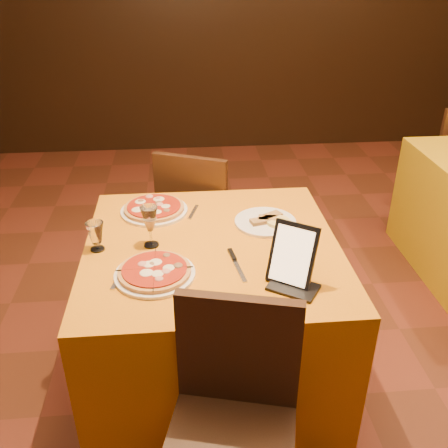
{
  "coord_description": "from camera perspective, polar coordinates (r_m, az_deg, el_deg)",
  "views": [
    {
      "loc": [
        -0.43,
        -1.64,
        1.87
      ],
      "look_at": [
        -0.26,
        0.19,
        0.86
      ],
      "focal_mm": 40.0,
      "sensor_mm": 36.0,
      "label": 1
    }
  ],
  "objects": [
    {
      "name": "water_glass",
      "position": [
        2.16,
        -14.42,
        -1.39
      ],
      "size": [
        0.07,
        0.07,
        0.13
      ],
      "primitive_type": null,
      "rotation": [
        0.0,
        0.0,
        0.18
      ],
      "color": "silver",
      "rests_on": "main_table"
    },
    {
      "name": "pizza_near",
      "position": [
        1.98,
        -7.92,
        -5.52
      ],
      "size": [
        0.32,
        0.32,
        0.03
      ],
      "rotation": [
        0.0,
        0.0,
        0.21
      ],
      "color": "white",
      "rests_on": "main_table"
    },
    {
      "name": "main_table",
      "position": [
        2.38,
        -1.26,
        -10.1
      ],
      "size": [
        1.1,
        1.1,
        0.75
      ],
      "primitive_type": "cube",
      "color": "orange",
      "rests_on": "floor"
    },
    {
      "name": "tablet",
      "position": [
        1.89,
        7.83,
        -3.5
      ],
      "size": [
        0.2,
        0.18,
        0.23
      ],
      "primitive_type": "cube",
      "rotation": [
        -0.35,
        0.0,
        -0.59
      ],
      "color": "black",
      "rests_on": "main_table"
    },
    {
      "name": "fork_far",
      "position": [
        2.43,
        -3.53,
        1.37
      ],
      "size": [
        0.06,
        0.15,
        0.01
      ],
      "primitive_type": "cube",
      "rotation": [
        0.0,
        0.0,
        1.27
      ],
      "color": "#A5A5AB",
      "rests_on": "main_table"
    },
    {
      "name": "chair_main_near",
      "position": [
        1.78,
        0.65,
        -23.93
      ],
      "size": [
        0.44,
        0.44,
        0.91
      ],
      "primitive_type": null,
      "rotation": [
        0.0,
        0.0,
        -0.25
      ],
      "color": "black",
      "rests_on": "floor"
    },
    {
      "name": "fork_near",
      "position": [
        1.99,
        -11.89,
        -6.05
      ],
      "size": [
        0.06,
        0.16,
        0.01
      ],
      "primitive_type": "cube",
      "rotation": [
        0.0,
        0.0,
        1.31
      ],
      "color": "#B4B3BA",
      "rests_on": "main_table"
    },
    {
      "name": "knife",
      "position": [
        2.01,
        1.55,
        -4.91
      ],
      "size": [
        0.05,
        0.22,
        0.01
      ],
      "primitive_type": "cube",
      "rotation": [
        0.0,
        0.0,
        1.73
      ],
      "color": "#ABABB1",
      "rests_on": "main_table"
    },
    {
      "name": "floor",
      "position": [
        2.53,
        6.76,
        -19.37
      ],
      "size": [
        6.0,
        7.0,
        0.01
      ],
      "primitive_type": "cube",
      "color": "#5E2D19",
      "rests_on": "ground"
    },
    {
      "name": "cutlet_dish",
      "position": [
        2.33,
        4.75,
        0.37
      ],
      "size": [
        0.29,
        0.29,
        0.03
      ],
      "rotation": [
        0.0,
        0.0,
        -0.32
      ],
      "color": "white",
      "rests_on": "main_table"
    },
    {
      "name": "pizza_far",
      "position": [
        2.45,
        -7.99,
        1.69
      ],
      "size": [
        0.32,
        0.32,
        0.03
      ],
      "rotation": [
        0.0,
        0.0,
        -0.24
      ],
      "color": "white",
      "rests_on": "main_table"
    },
    {
      "name": "wine_glass",
      "position": [
        2.13,
        -8.45,
        -0.26
      ],
      "size": [
        0.1,
        0.1,
        0.19
      ],
      "primitive_type": null,
      "rotation": [
        0.0,
        0.0,
        0.23
      ],
      "color": "tan",
      "rests_on": "main_table"
    },
    {
      "name": "chair_main_far",
      "position": [
        3.03,
        -2.38,
        0.88
      ],
      "size": [
        0.59,
        0.59,
        0.91
      ],
      "primitive_type": null,
      "rotation": [
        0.0,
        0.0,
        2.73
      ],
      "color": "black",
      "rests_on": "floor"
    },
    {
      "name": "wall_back",
      "position": [
        5.18,
        -0.41,
        23.56
      ],
      "size": [
        6.0,
        0.01,
        2.8
      ],
      "primitive_type": "cube",
      "color": "black",
      "rests_on": "floor"
    }
  ]
}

